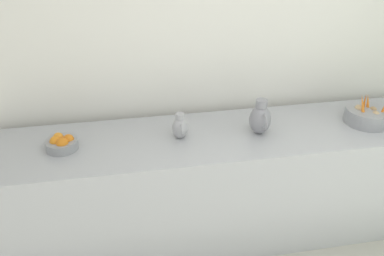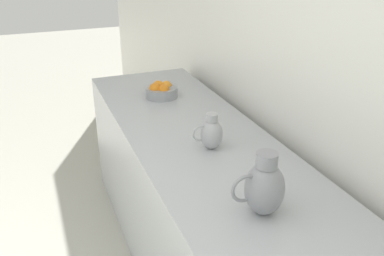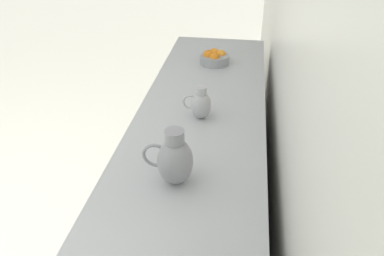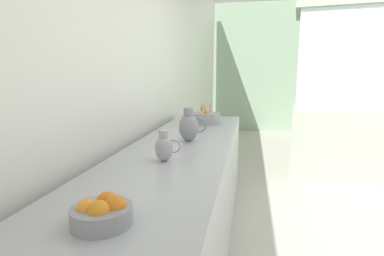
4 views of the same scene
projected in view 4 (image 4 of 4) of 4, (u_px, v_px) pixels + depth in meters
tile_wall_left at (137, 59)px, 2.56m from camera, size 0.10×9.42×3.00m
prep_counter at (178, 207)px, 2.18m from camera, size 0.71×3.30×0.87m
vegetable_colander at (204, 118)px, 3.12m from camera, size 0.33×0.33×0.24m
orange_bowl at (102, 212)px, 1.04m from camera, size 0.21×0.21×0.10m
metal_pitcher_tall at (189, 126)px, 2.31m from camera, size 0.21×0.15×0.25m
metal_pitcher_short at (164, 147)px, 1.78m from camera, size 0.16×0.11×0.18m
glass_block_booth at (343, 94)px, 4.10m from camera, size 1.43×1.17×2.24m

